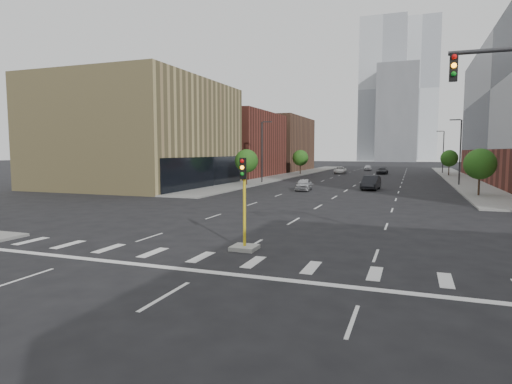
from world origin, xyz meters
The scene contains 22 objects.
ground centered at (0.00, 0.00, 0.00)m, with size 400.00×400.00×0.00m, color black.
sidewalk_left_far centered at (-15.00, 74.00, 0.07)m, with size 5.00×92.00×0.15m, color gray.
sidewalk_right_far centered at (15.00, 74.00, 0.07)m, with size 5.00×92.00×0.15m, color gray.
building_left_mid centered at (-27.50, 40.00, 7.00)m, with size 20.00×24.00×14.00m, color tan.
building_left_far_a centered at (-27.50, 66.00, 6.00)m, with size 20.00×22.00×12.00m, color brown.
building_left_far_b centered at (-27.50, 92.00, 6.50)m, with size 20.00×24.00×13.00m, color brown.
tower_left centered at (-8.00, 220.00, 35.00)m, with size 22.00×22.00×70.00m, color #B2B7BC.
tower_right centered at (10.00, 260.00, 40.00)m, with size 20.00×20.00×80.00m, color #B2B7BC.
tower_mid centered at (0.00, 200.00, 22.00)m, with size 18.00×18.00×44.00m, color slate.
median_traffic_signal centered at (0.00, 8.97, 0.97)m, with size 1.20×1.20×4.40m.
streetlight_right_a centered at (13.41, 55.00, 5.01)m, with size 1.60×0.22×9.07m.
streetlight_right_b centered at (13.41, 90.00, 5.01)m, with size 1.60×0.22×9.07m.
streetlight_left centered at (-13.41, 50.00, 5.01)m, with size 1.60×0.22×9.07m.
tree_left_near centered at (-14.00, 45.00, 3.39)m, with size 3.20×3.20×4.85m.
tree_left_far centered at (-14.00, 75.00, 3.39)m, with size 3.20×3.20×4.85m.
tree_right_near centered at (14.00, 40.00, 3.39)m, with size 3.20×3.20×4.85m.
tree_right_far centered at (14.00, 80.00, 3.39)m, with size 3.20×3.20×4.85m.
car_near_left centered at (-4.85, 40.64, 0.72)m, with size 1.70×4.23×1.44m, color #B4B6BA.
car_mid_right centered at (2.68, 44.59, 0.86)m, with size 1.82×5.22×1.72m, color black.
car_far_left centered at (-6.96, 81.54, 0.72)m, with size 2.40×5.20×1.44m, color white.
car_deep_right centered at (1.60, 82.09, 0.68)m, with size 1.90×4.66×1.35m, color black.
car_distant centered at (-2.88, 98.52, 0.72)m, with size 1.71×4.25×1.45m, color silver.
Camera 1 is at (7.43, -9.68, 4.69)m, focal length 30.00 mm.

